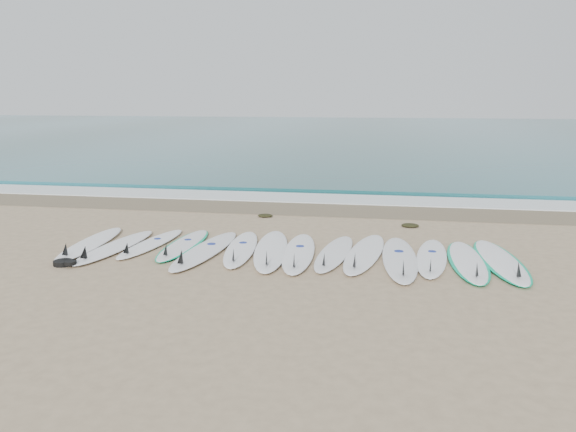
% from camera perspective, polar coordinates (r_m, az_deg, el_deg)
% --- Properties ---
extents(ground, '(120.00, 120.00, 0.00)m').
position_cam_1_polar(ground, '(10.25, -0.32, -3.86)').
color(ground, tan).
extents(ocean, '(120.00, 55.00, 0.03)m').
position_cam_1_polar(ocean, '(42.33, 7.31, 8.36)').
color(ocean, '#216168').
rests_on(ocean, ground).
extents(wet_sand_band, '(120.00, 1.80, 0.01)m').
position_cam_1_polar(wet_sand_band, '(14.19, 2.52, 0.71)').
color(wet_sand_band, brown).
rests_on(wet_sand_band, ground).
extents(foam_band, '(120.00, 1.40, 0.04)m').
position_cam_1_polar(foam_band, '(15.55, 3.15, 1.79)').
color(foam_band, silver).
rests_on(foam_band, ground).
extents(wave_crest, '(120.00, 1.00, 0.10)m').
position_cam_1_polar(wave_crest, '(17.01, 3.72, 2.79)').
color(wave_crest, '#216168').
rests_on(wave_crest, ground).
extents(surfboard_0, '(0.68, 2.62, 0.33)m').
position_cam_1_polar(surfboard_0, '(11.36, -19.58, -2.67)').
color(surfboard_0, white).
rests_on(surfboard_0, ground).
extents(surfboard_1, '(0.81, 2.61, 0.33)m').
position_cam_1_polar(surfboard_1, '(10.98, -17.32, -3.03)').
color(surfboard_1, white).
rests_on(surfboard_1, ground).
extents(surfboard_2, '(0.77, 2.35, 0.30)m').
position_cam_1_polar(surfboard_2, '(11.05, -13.87, -2.75)').
color(surfboard_2, white).
rests_on(surfboard_2, ground).
extents(surfboard_3, '(0.61, 2.38, 0.30)m').
position_cam_1_polar(surfboard_3, '(10.86, -10.62, -2.89)').
color(surfboard_3, white).
rests_on(surfboard_3, ground).
extents(surfboard_4, '(0.84, 2.84, 0.36)m').
position_cam_1_polar(surfboard_4, '(10.35, -8.53, -3.48)').
color(surfboard_4, white).
rests_on(surfboard_4, ground).
extents(surfboard_5, '(0.81, 2.60, 0.33)m').
position_cam_1_polar(surfboard_5, '(10.41, -4.83, -3.33)').
color(surfboard_5, white).
rests_on(surfboard_5, ground).
extents(surfboard_6, '(0.95, 2.92, 0.37)m').
position_cam_1_polar(surfboard_6, '(10.25, -1.76, -3.49)').
color(surfboard_6, white).
rests_on(surfboard_6, ground).
extents(surfboard_7, '(0.74, 2.73, 0.35)m').
position_cam_1_polar(surfboard_7, '(10.10, 1.07, -3.76)').
color(surfboard_7, white).
rests_on(surfboard_7, ground).
extents(surfboard_8, '(0.78, 2.53, 0.32)m').
position_cam_1_polar(surfboard_8, '(10.11, 4.67, -3.80)').
color(surfboard_8, white).
rests_on(surfboard_8, ground).
extents(surfboard_9, '(0.94, 2.82, 0.35)m').
position_cam_1_polar(surfboard_9, '(10.14, 7.74, -3.79)').
color(surfboard_9, white).
rests_on(surfboard_9, ground).
extents(surfboard_10, '(0.67, 2.88, 0.37)m').
position_cam_1_polar(surfboard_10, '(9.92, 11.29, -4.27)').
color(surfboard_10, silver).
rests_on(surfboard_10, ground).
extents(surfboard_11, '(0.78, 2.56, 0.32)m').
position_cam_1_polar(surfboard_11, '(10.13, 14.38, -4.13)').
color(surfboard_11, white).
rests_on(surfboard_11, ground).
extents(surfboard_12, '(0.63, 2.61, 0.33)m').
position_cam_1_polar(surfboard_12, '(10.11, 17.81, -4.41)').
color(surfboard_12, white).
rests_on(surfboard_12, ground).
extents(surfboard_13, '(0.85, 2.80, 0.35)m').
position_cam_1_polar(surfboard_13, '(10.30, 20.83, -4.30)').
color(surfboard_13, white).
rests_on(surfboard_13, ground).
extents(seaweed_near, '(0.36, 0.28, 0.07)m').
position_cam_1_polar(seaweed_near, '(13.30, -2.33, 0.06)').
color(seaweed_near, black).
rests_on(seaweed_near, ground).
extents(seaweed_far, '(0.39, 0.30, 0.07)m').
position_cam_1_polar(seaweed_far, '(12.57, 12.31, -0.92)').
color(seaweed_far, black).
rests_on(seaweed_far, ground).
extents(leash_coil, '(0.46, 0.36, 0.11)m').
position_cam_1_polar(leash_coil, '(10.28, -21.74, -4.43)').
color(leash_coil, black).
rests_on(leash_coil, ground).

